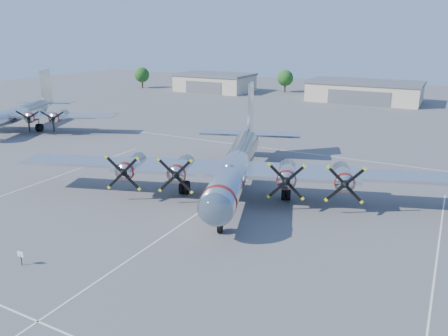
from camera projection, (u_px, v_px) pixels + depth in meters
The scene contains 9 objects.
ground at pixel (209, 206), 46.30m from camera, with size 260.00×260.00×0.00m, color #525254.
parking_lines at pixel (201, 211), 44.82m from camera, with size 60.00×50.08×0.01m.
hangar_west at pixel (215, 82), 134.72m from camera, with size 22.60×14.60×5.40m.
hangar_center at pixel (364, 91), 114.59m from camera, with size 28.60×14.60×5.40m.
tree_far_west at pixel (142, 75), 142.12m from camera, with size 4.80×4.80×6.64m.
tree_west at pixel (285, 78), 132.10m from camera, with size 4.80×4.80×6.64m.
main_bomber_b29 at pixel (237, 190), 50.83m from camera, with size 48.66×33.28×10.76m, color silver, non-canonical shape.
bomber_west at pixel (22, 129), 82.74m from camera, with size 38.33×27.14×10.13m, color silver, non-canonical shape.
info_placard at pixel (21, 256), 34.20m from camera, with size 0.63×0.09×1.20m.
Camera 1 is at (21.53, -37.26, 17.62)m, focal length 35.00 mm.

